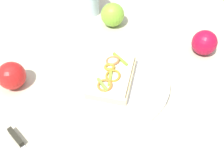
# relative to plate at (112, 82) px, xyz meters

# --- Properties ---
(ground_plane) EXTENTS (2.00, 2.00, 0.00)m
(ground_plane) POSITION_rel_plate_xyz_m (0.00, 0.00, -0.01)
(ground_plane) COLOR #B9B397
(ground_plane) RESTS_ON ground
(plate) EXTENTS (0.30, 0.30, 0.02)m
(plate) POSITION_rel_plate_xyz_m (0.00, 0.00, 0.00)
(plate) COLOR white
(plate) RESTS_ON ground_plane
(sandwich) EXTENTS (0.18, 0.17, 0.04)m
(sandwich) POSITION_rel_plate_xyz_m (0.00, -0.00, 0.02)
(sandwich) COLOR beige
(sandwich) RESTS_ON plate
(apple_0) EXTENTS (0.11, 0.11, 0.08)m
(apple_0) POSITION_rel_plate_xyz_m (-0.23, 0.12, 0.03)
(apple_0) COLOR #7BB831
(apple_0) RESTS_ON ground_plane
(apple_1) EXTENTS (0.10, 0.10, 0.07)m
(apple_1) POSITION_rel_plate_xyz_m (0.01, 0.29, 0.03)
(apple_1) COLOR #A70D2D
(apple_1) RESTS_ON ground_plane
(apple_2) EXTENTS (0.10, 0.10, 0.07)m
(apple_2) POSITION_rel_plate_xyz_m (-0.11, -0.23, 0.03)
(apple_2) COLOR red
(apple_2) RESTS_ON ground_plane
(knife) EXTENTS (0.12, 0.05, 0.02)m
(knife) POSITION_rel_plate_xyz_m (0.06, -0.25, -0.00)
(knife) COLOR silver
(knife) RESTS_ON ground_plane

